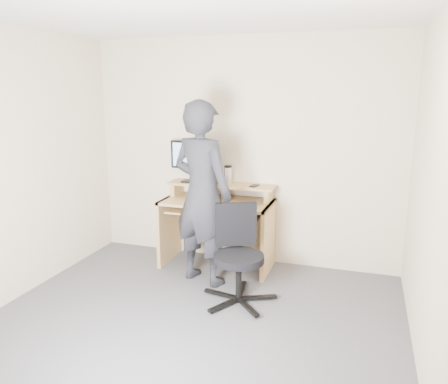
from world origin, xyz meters
The scene contains 14 objects.
ground centered at (0.00, 0.00, 0.00)m, with size 3.50×3.50×0.00m, color #54545A.
back_wall centered at (0.00, 1.75, 1.25)m, with size 3.50×0.02×2.50m, color beige.
ceiling centered at (0.00, 0.00, 2.50)m, with size 3.50×3.50×0.02m, color white.
desk centered at (-0.20, 1.53, 0.55)m, with size 1.20×0.60×0.91m.
monitor centered at (-0.55, 1.57, 1.19)m, with size 0.49×0.14×0.47m.
external_drive centered at (-0.36, 1.62, 1.01)m, with size 0.07×0.13×0.20m, color black.
travel_mug centered at (-0.12, 1.60, 1.00)m, with size 0.08×0.08×0.19m, color #BCBCC1.
smartphone centered at (0.18, 1.58, 0.92)m, with size 0.07×0.13×0.01m, color black.
charger centered at (-0.31, 1.50, 0.93)m, with size 0.04×0.04×0.04m, color black.
headphones centered at (-0.37, 1.64, 0.92)m, with size 0.16×0.16×0.02m, color silver.
keyboard centered at (-0.25, 1.36, 0.67)m, with size 0.46×0.18×0.03m, color black.
mouse centered at (0.22, 1.35, 0.77)m, with size 0.10×0.06×0.04m, color black.
office_chair centered at (0.25, 0.73, 0.48)m, with size 0.70×0.69×0.88m.
person centered at (-0.21, 1.02, 0.92)m, with size 0.67×0.44×1.84m, color black.
Camera 1 is at (1.30, -2.91, 1.92)m, focal length 35.00 mm.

